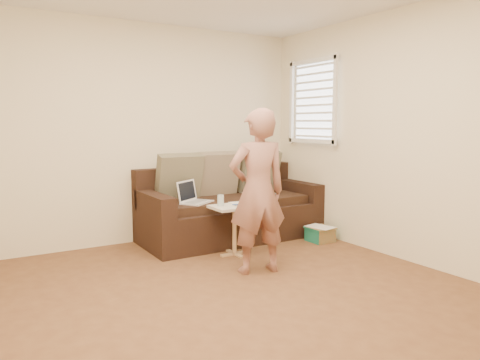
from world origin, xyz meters
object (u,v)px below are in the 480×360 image
at_px(sofa, 231,205).
at_px(person, 258,191).
at_px(laptop_white, 197,203).
at_px(drinking_glass, 221,200).
at_px(striped_box, 320,234).
at_px(side_table, 234,230).
at_px(laptop_silver, 264,195).

bearing_deg(sofa, person, -109.12).
distance_m(laptop_white, person, 1.12).
distance_m(drinking_glass, striped_box, 1.42).
bearing_deg(drinking_glass, side_table, -18.61).
distance_m(laptop_white, side_table, 0.58).
bearing_deg(laptop_white, person, -116.92).
distance_m(side_table, striped_box, 1.19).
distance_m(laptop_white, striped_box, 1.55).
relative_size(side_table, drinking_glass, 4.54).
height_order(laptop_silver, person, person).
bearing_deg(laptop_white, drinking_glass, -112.78).
distance_m(laptop_silver, laptop_white, 0.99).
bearing_deg(laptop_white, laptop_silver, -27.70).
relative_size(sofa, laptop_white, 6.16).
xyz_separation_m(laptop_white, drinking_glass, (0.07, -0.42, 0.09)).
bearing_deg(striped_box, laptop_silver, 123.18).
distance_m(laptop_silver, striped_box, 0.85).
bearing_deg(laptop_silver, striped_box, -45.78).
distance_m(laptop_white, drinking_glass, 0.44).
relative_size(laptop_silver, striped_box, 1.10).
relative_size(laptop_white, person, 0.23).
relative_size(laptop_silver, laptop_white, 0.89).
bearing_deg(side_table, drinking_glass, 161.39).
xyz_separation_m(person, side_table, (0.11, 0.61, -0.51)).
height_order(laptop_silver, side_table, laptop_silver).
xyz_separation_m(sofa, person, (-0.43, -1.24, 0.36)).
height_order(sofa, person, person).
bearing_deg(person, laptop_silver, -116.37).
relative_size(laptop_white, drinking_glass, 2.97).
xyz_separation_m(laptop_silver, drinking_glass, (-0.91, -0.51, 0.09)).
bearing_deg(side_table, laptop_white, 114.78).
xyz_separation_m(side_table, drinking_glass, (-0.14, 0.05, 0.33)).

